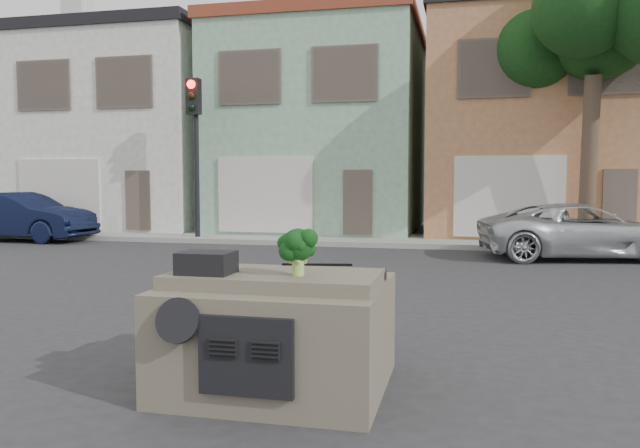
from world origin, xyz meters
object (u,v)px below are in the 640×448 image
(navy_sedan, at_px, (22,241))
(broccoli, at_px, (298,252))
(silver_pickup, at_px, (582,259))
(traffic_signal, at_px, (195,160))

(navy_sedan, bearing_deg, broccoli, -132.78)
(silver_pickup, distance_m, traffic_signal, 11.46)
(navy_sedan, distance_m, silver_pickup, 16.60)
(navy_sedan, relative_size, traffic_signal, 0.92)
(traffic_signal, bearing_deg, silver_pickup, -8.81)
(silver_pickup, xyz_separation_m, traffic_signal, (-11.04, 1.71, 2.55))
(traffic_signal, distance_m, broccoli, 14.51)
(navy_sedan, distance_m, traffic_signal, 6.19)
(navy_sedan, xyz_separation_m, broccoli, (12.31, -11.78, 1.34))
(navy_sedan, xyz_separation_m, traffic_signal, (5.55, 1.00, 2.55))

